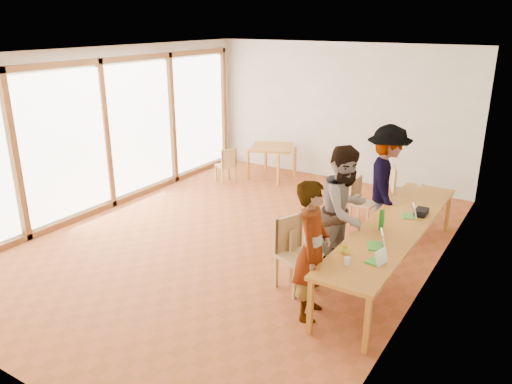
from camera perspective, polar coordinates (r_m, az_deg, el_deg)
ground at (r=8.32m, az=-2.07°, el=-5.45°), size 8.00×8.00×0.00m
wall_back at (r=11.26m, az=9.47°, el=8.92°), size 6.00×0.10×3.00m
wall_right at (r=6.66m, az=19.67°, el=0.84°), size 0.10×8.00×3.00m
window_wall at (r=9.75m, az=-16.84°, el=6.76°), size 0.10×8.00×3.00m
ceiling at (r=7.57m, az=-2.35°, el=15.81°), size 6.00×8.00×0.04m
communal_table at (r=7.25m, az=15.57°, el=-3.96°), size 0.80×4.00×0.75m
side_table at (r=11.28m, az=1.83°, el=4.87°), size 0.90×0.90×0.75m
chair_near at (r=6.73m, az=4.19°, el=-6.01°), size 0.61×0.61×0.53m
chair_mid at (r=6.90m, az=5.19°, el=-6.49°), size 0.40×0.40×0.42m
chair_far at (r=8.94m, az=11.74°, el=-0.46°), size 0.43×0.43×0.45m
chair_empty at (r=9.70m, az=15.94°, el=0.79°), size 0.52×0.52×0.45m
chair_spare at (r=10.98m, az=-3.29°, el=3.49°), size 0.50×0.50×0.43m
person_near at (r=5.99m, az=6.44°, el=-6.66°), size 0.56×0.72×1.74m
person_mid at (r=7.00m, az=10.08°, el=-2.25°), size 0.89×1.04×1.88m
person_far at (r=8.42m, az=14.68°, el=1.13°), size 1.09×1.39×1.89m
laptop_near at (r=6.08m, az=13.79°, el=-7.47°), size 0.23×0.25×0.18m
laptop_mid at (r=6.47m, az=13.89°, el=-5.67°), size 0.31×0.32×0.22m
laptop_far at (r=7.55m, az=17.34°, el=-2.39°), size 0.26×0.28×0.19m
yellow_mug at (r=6.23m, az=10.12°, el=-6.59°), size 0.11×0.11×0.09m
green_bottle at (r=6.96m, az=14.15°, el=-3.15°), size 0.07×0.07×0.28m
clear_glass at (r=5.97m, az=10.37°, el=-7.75°), size 0.07×0.07×0.09m
condiment_cup at (r=8.98m, az=18.41°, el=0.79°), size 0.08×0.08×0.06m
pink_phone at (r=7.49m, az=17.38°, el=-2.94°), size 0.05×0.10×0.01m
black_pouch at (r=7.68m, az=18.37°, el=-2.19°), size 0.16×0.26×0.09m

